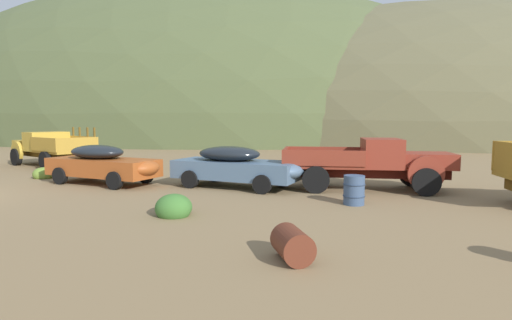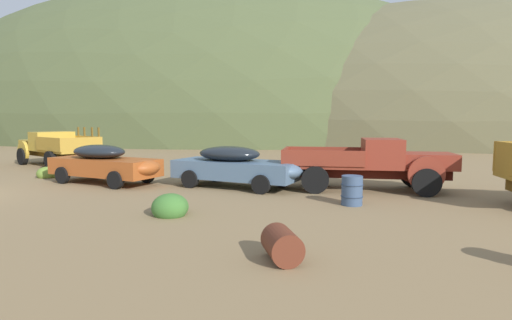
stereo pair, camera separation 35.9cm
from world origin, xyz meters
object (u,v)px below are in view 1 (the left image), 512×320
(car_oxide_orange, at_px, (105,164))
(car_chalk_blue, at_px, (239,166))
(oil_drum_spare, at_px, (354,190))
(oil_drum_tipped, at_px, (292,244))
(truck_faded_yellow, at_px, (48,148))
(truck_rust_red, at_px, (379,163))

(car_oxide_orange, bearing_deg, car_chalk_blue, 16.84)
(car_chalk_blue, xyz_separation_m, oil_drum_spare, (4.41, -1.82, -0.37))
(oil_drum_spare, distance_m, oil_drum_tipped, 5.43)
(car_oxide_orange, bearing_deg, truck_faded_yellow, 156.25)
(truck_faded_yellow, xyz_separation_m, car_chalk_blue, (12.95, -3.61, -0.18))
(truck_faded_yellow, distance_m, oil_drum_spare, 18.20)
(car_chalk_blue, distance_m, truck_rust_red, 5.17)
(truck_faded_yellow, height_order, car_oxide_orange, truck_faded_yellow)
(car_chalk_blue, height_order, oil_drum_tipped, car_chalk_blue)
(car_oxide_orange, bearing_deg, truck_rust_red, 18.20)
(truck_faded_yellow, bearing_deg, oil_drum_spare, -178.03)
(truck_faded_yellow, height_order, truck_rust_red, truck_faded_yellow)
(oil_drum_tipped, bearing_deg, car_chalk_blue, 117.57)
(oil_drum_tipped, bearing_deg, truck_rust_red, 81.25)
(car_oxide_orange, xyz_separation_m, oil_drum_spare, (9.81, -0.91, -0.37))
(truck_faded_yellow, relative_size, car_chalk_blue, 1.17)
(oil_drum_spare, xyz_separation_m, oil_drum_tipped, (-0.65, -5.39, -0.14))
(truck_faded_yellow, height_order, oil_drum_tipped, truck_faded_yellow)
(truck_faded_yellow, xyz_separation_m, car_oxide_orange, (7.55, -4.53, -0.19))
(car_oxide_orange, relative_size, car_chalk_blue, 0.98)
(oil_drum_tipped, bearing_deg, truck_faded_yellow, 147.07)
(truck_faded_yellow, height_order, car_chalk_blue, truck_faded_yellow)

